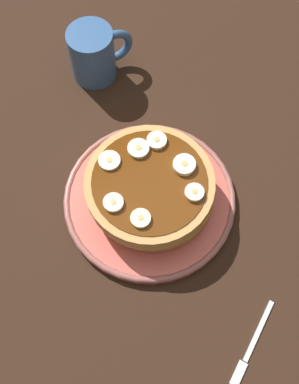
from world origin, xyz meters
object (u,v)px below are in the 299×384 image
at_px(banana_slice_1, 185,166).
at_px(banana_slice_3, 141,218).
at_px(banana_slice_4, 113,203).
at_px(fork, 251,347).
at_px(banana_slice_6, 138,149).
at_px(banana_slice_2, 194,193).
at_px(banana_slice_0, 109,161).
at_px(coffee_mug, 94,53).
at_px(plate, 150,199).
at_px(pancake_stack, 150,189).
at_px(banana_slice_5, 157,141).

distance_m(banana_slice_1, banana_slice_3, 0.10).
xyz_separation_m(banana_slice_4, fork, (0.09, -0.25, -0.08)).
bearing_deg(banana_slice_6, fork, -85.32).
bearing_deg(banana_slice_2, banana_slice_4, 162.25).
distance_m(banana_slice_0, coffee_mug, 0.23).
bearing_deg(banana_slice_6, coffee_mug, 85.57).
relative_size(plate, banana_slice_0, 8.25).
relative_size(banana_slice_2, coffee_mug, 0.25).
bearing_deg(banana_slice_2, banana_slice_3, -178.25).
xyz_separation_m(banana_slice_0, banana_slice_2, (0.09, -0.10, 0.00)).
bearing_deg(pancake_stack, banana_slice_2, -44.39).
bearing_deg(pancake_stack, banana_slice_5, 55.96).
xyz_separation_m(banana_slice_3, coffee_mug, (0.06, 0.32, -0.03)).
xyz_separation_m(banana_slice_4, coffee_mug, (0.09, 0.28, -0.03)).
bearing_deg(banana_slice_2, plate, 137.22).
xyz_separation_m(plate, banana_slice_6, (0.01, 0.05, 0.07)).
bearing_deg(banana_slice_5, banana_slice_1, -72.00).
distance_m(plate, banana_slice_1, 0.09).
xyz_separation_m(banana_slice_0, coffee_mug, (0.06, 0.22, -0.03)).
bearing_deg(banana_slice_2, fork, -94.20).
distance_m(plate, banana_slice_0, 0.10).
xyz_separation_m(banana_slice_0, banana_slice_6, (0.05, -0.00, 0.00)).
height_order(banana_slice_2, banana_slice_4, same).
bearing_deg(pancake_stack, banana_slice_4, -170.03).
bearing_deg(banana_slice_5, banana_slice_4, -146.90).
bearing_deg(banana_slice_4, banana_slice_2, -17.75).
xyz_separation_m(pancake_stack, banana_slice_0, (-0.04, 0.05, 0.03)).
xyz_separation_m(banana_slice_1, banana_slice_3, (-0.09, -0.05, -0.00)).
xyz_separation_m(pancake_stack, banana_slice_1, (0.05, -0.00, 0.03)).
height_order(plate, coffee_mug, coffee_mug).
distance_m(banana_slice_1, banana_slice_5, 0.06).
bearing_deg(banana_slice_1, banana_slice_3, -153.40).
xyz_separation_m(plate, fork, (0.03, -0.26, -0.01)).
height_order(banana_slice_3, banana_slice_6, same).
distance_m(pancake_stack, banana_slice_5, 0.07).
height_order(banana_slice_4, fork, banana_slice_4).
distance_m(plate, pancake_stack, 0.04).
height_order(banana_slice_5, coffee_mug, coffee_mug).
distance_m(banana_slice_0, banana_slice_5, 0.08).
height_order(pancake_stack, banana_slice_4, banana_slice_4).
distance_m(banana_slice_1, fork, 0.27).
bearing_deg(plate, fork, -82.77).
bearing_deg(banana_slice_5, fork, -90.85).
bearing_deg(banana_slice_6, banana_slice_2, -67.20).
height_order(plate, banana_slice_5, banana_slice_5).
relative_size(banana_slice_3, banana_slice_6, 0.88).
relative_size(pancake_stack, banana_slice_3, 6.77).
xyz_separation_m(pancake_stack, banana_slice_6, (0.01, 0.05, 0.03)).
relative_size(pancake_stack, banana_slice_6, 5.97).
relative_size(banana_slice_1, banana_slice_4, 1.15).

